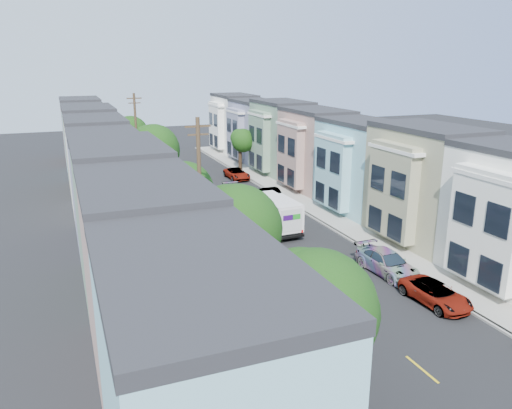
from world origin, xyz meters
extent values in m
plane|color=black|center=(0.00, 0.00, 0.00)|extent=(160.00, 160.00, 0.00)
cube|color=black|center=(0.00, 15.00, 0.01)|extent=(12.00, 70.00, 0.02)
cube|color=gray|center=(-6.05, 15.00, 0.07)|extent=(0.30, 70.00, 0.15)
cube|color=gray|center=(6.05, 15.00, 0.07)|extent=(0.30, 70.00, 0.15)
cube|color=gray|center=(-7.35, 15.00, 0.07)|extent=(2.60, 70.00, 0.15)
cube|color=gray|center=(7.35, 15.00, 0.07)|extent=(2.60, 70.00, 0.15)
cube|color=gold|center=(0.00, 15.00, 0.00)|extent=(0.12, 70.00, 0.01)
cube|color=#8AC6D1|center=(-11.15, 15.00, 0.00)|extent=(5.00, 70.00, 8.50)
cube|color=#8AC6D1|center=(11.15, 15.00, 0.00)|extent=(5.00, 70.00, 8.50)
cylinder|color=black|center=(-6.60, -13.18, 1.56)|extent=(0.44, 0.44, 3.12)
sphere|color=#214115|center=(-6.30, -13.18, 4.73)|extent=(4.59, 4.59, 4.59)
cylinder|color=black|center=(-6.60, -4.69, 1.74)|extent=(0.44, 0.44, 3.47)
sphere|color=#214115|center=(-6.30, -4.69, 5.12)|extent=(4.70, 4.70, 4.70)
cylinder|color=black|center=(-6.60, 6.63, 1.47)|extent=(0.44, 0.44, 2.93)
sphere|color=#214115|center=(-6.30, 6.63, 4.44)|extent=(4.30, 4.30, 4.30)
cylinder|color=black|center=(-6.60, 18.05, 1.98)|extent=(0.44, 0.44, 3.96)
sphere|color=#214115|center=(-6.30, 18.05, 5.61)|extent=(4.70, 4.70, 4.70)
cylinder|color=black|center=(-6.60, 33.42, 1.78)|extent=(0.44, 0.44, 3.55)
sphere|color=#214115|center=(-6.30, 33.42, 5.06)|extent=(4.31, 4.31, 4.31)
cylinder|color=black|center=(6.60, 30.50, 1.47)|extent=(0.44, 0.44, 2.93)
sphere|color=#214115|center=(6.90, 30.50, 3.95)|extent=(2.93, 2.93, 2.93)
cylinder|color=#42301E|center=(-6.30, 2.00, 5.00)|extent=(0.26, 0.26, 10.00)
cube|color=#42301E|center=(-6.30, 2.00, 9.60)|extent=(1.60, 0.12, 0.12)
cylinder|color=#42301E|center=(-6.30, 28.00, 5.00)|extent=(0.26, 0.26, 10.00)
cube|color=#42301E|center=(-6.30, 28.00, 9.60)|extent=(1.60, 0.12, 0.12)
cube|color=silver|center=(1.58, 7.18, 1.72)|extent=(2.22, 3.97, 2.17)
cube|color=silver|center=(1.58, 10.09, 1.64)|extent=(2.22, 1.85, 2.00)
cube|color=black|center=(1.58, 8.01, 0.53)|extent=(2.04, 5.70, 0.22)
cube|color=#2D0A51|center=(1.26, 5.20, 1.98)|extent=(0.83, 0.04, 0.41)
cube|color=#198C1E|center=(2.00, 5.20, 1.98)|extent=(0.65, 0.04, 0.41)
cylinder|color=black|center=(0.58, 6.09, 0.42)|extent=(0.26, 0.83, 0.83)
cylinder|color=black|center=(2.58, 6.09, 0.42)|extent=(0.26, 0.83, 0.83)
cylinder|color=black|center=(0.58, 9.82, 0.42)|extent=(0.26, 0.83, 0.83)
cylinder|color=black|center=(2.58, 9.82, 0.42)|extent=(0.26, 0.83, 0.83)
imported|color=black|center=(1.78, 18.02, 0.72)|extent=(2.16, 4.84, 1.43)
imported|color=#0A0C39|center=(-4.90, -8.71, 0.62)|extent=(1.74, 3.91, 1.24)
imported|color=#A3A7B4|center=(-4.90, 1.86, 0.72)|extent=(2.51, 5.01, 1.45)
imported|color=#440B15|center=(-4.90, 11.67, 0.77)|extent=(1.95, 4.70, 1.53)
imported|color=#383D42|center=(4.90, -7.11, 0.62)|extent=(2.33, 4.59, 1.24)
imported|color=silver|center=(4.90, -2.49, 0.74)|extent=(2.29, 5.02, 1.48)
imported|color=black|center=(4.90, 16.32, 0.64)|extent=(1.40, 3.87, 1.29)
imported|color=#0B1B31|center=(4.90, 26.95, 0.63)|extent=(2.16, 4.58, 1.27)
camera|label=1|loc=(-14.13, -27.43, 13.34)|focal=35.00mm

